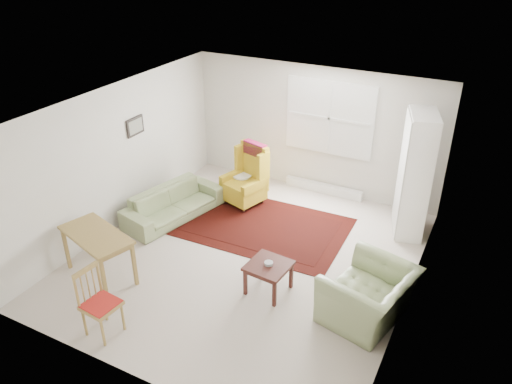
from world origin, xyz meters
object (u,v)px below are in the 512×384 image
at_px(wingback_chair, 244,176).
at_px(desk_chair, 101,304).
at_px(armchair, 369,291).
at_px(cabinet, 415,175).
at_px(sofa, 173,198).
at_px(stool, 242,186).
at_px(desk, 99,255).
at_px(coffee_table, 268,278).

distance_m(wingback_chair, desk_chair, 3.89).
bearing_deg(armchair, cabinet, -166.55).
relative_size(sofa, wingback_chair, 1.62).
bearing_deg(sofa, stool, -17.87).
relative_size(cabinet, desk, 1.79).
bearing_deg(sofa, wingback_chair, -27.05).
distance_m(armchair, cabinet, 2.58).
distance_m(sofa, cabinet, 4.24).
xyz_separation_m(sofa, armchair, (3.90, -1.00, 0.07)).
xyz_separation_m(stool, desk_chair, (0.19, -4.08, 0.23)).
relative_size(armchair, wingback_chair, 0.99).
height_order(armchair, cabinet, cabinet).
bearing_deg(coffee_table, sofa, 155.90).
height_order(wingback_chair, desk_chair, wingback_chair).
height_order(armchair, wingback_chair, wingback_chair).
bearing_deg(desk, wingback_chair, 74.39).
bearing_deg(armchair, sofa, -90.90).
xyz_separation_m(wingback_chair, coffee_table, (1.57, -2.14, -0.35)).
distance_m(coffee_table, desk, 2.56).
relative_size(sofa, desk_chair, 1.97).
distance_m(cabinet, desk_chair, 5.30).
height_order(sofa, armchair, armchair).
bearing_deg(desk, cabinet, 41.99).
xyz_separation_m(armchair, wingback_chair, (-3.00, 2.04, 0.13)).
distance_m(stool, cabinet, 3.26).
height_order(sofa, wingback_chair, wingback_chair).
height_order(armchair, desk, armchair).
xyz_separation_m(armchair, desk, (-3.84, -0.95, -0.07)).
xyz_separation_m(armchair, coffee_table, (-1.43, -0.11, -0.22)).
height_order(cabinet, desk_chair, cabinet).
xyz_separation_m(wingback_chair, desk_chair, (0.04, -3.89, -0.11)).
distance_m(desk, desk_chair, 1.26).
height_order(stool, desk_chair, desk_chair).
bearing_deg(desk_chair, wingback_chair, 6.31).
xyz_separation_m(sofa, coffee_table, (2.47, -1.10, -0.15)).
height_order(wingback_chair, coffee_table, wingback_chair).
height_order(sofa, desk, sofa).
bearing_deg(armchair, desk, -62.60).
distance_m(armchair, desk_chair, 3.49).
relative_size(armchair, cabinet, 0.54).
xyz_separation_m(sofa, stool, (0.75, 1.23, -0.13)).
bearing_deg(wingback_chair, desk_chair, -72.42).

